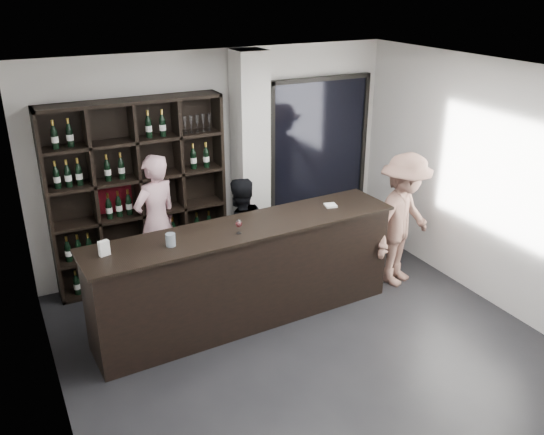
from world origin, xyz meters
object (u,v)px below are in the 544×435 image
wine_shelf (139,195)px  tasting_counter (247,274)px  taster_pink (156,222)px  customer (403,220)px  taster_black (240,234)px

wine_shelf → tasting_counter: bearing=-61.4°
wine_shelf → taster_pink: size_ratio=1.37×
customer → wine_shelf: bearing=130.8°
tasting_counter → customer: size_ratio=2.06×
taster_pink → wine_shelf: bearing=-70.8°
tasting_counter → taster_pink: size_ratio=2.06×
tasting_counter → taster_pink: (-0.65, 1.30, 0.28)m
wine_shelf → customer: wine_shelf is taller
taster_pink → customer: taster_pink is taller
wine_shelf → customer: 3.34m
tasting_counter → customer: (2.15, -0.07, 0.28)m
taster_pink → customer: size_ratio=1.00×
wine_shelf → taster_black: size_ratio=1.62×
taster_pink → taster_black: 1.06m
tasting_counter → taster_black: taster_black is taller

